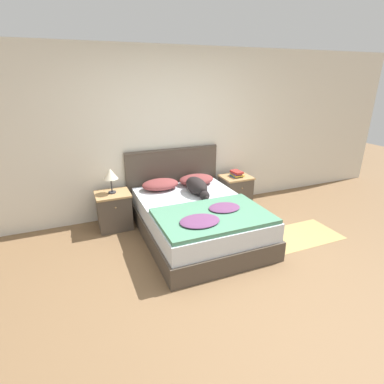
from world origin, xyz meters
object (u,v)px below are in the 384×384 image
bed (197,220)px  nightstand_left (114,210)px  pillow_right (196,180)px  dog (197,186)px  nightstand_right (235,191)px  pillow_left (160,184)px  table_lamp (110,175)px  book_stack (237,174)px

bed → nightstand_left: (-1.02, 0.72, 0.03)m
bed → pillow_right: size_ratio=3.47×
nightstand_left → pillow_right: 1.36m
bed → nightstand_left: nightstand_left is taller
dog → bed: bearing=-112.3°
bed → nightstand_left: size_ratio=3.59×
nightstand_right → pillow_left: (-1.32, 0.02, 0.30)m
nightstand_right → table_lamp: (-2.05, 0.01, 0.55)m
bed → pillow_right: bearing=67.8°
pillow_left → bed: bearing=-67.8°
table_lamp → dog: bearing=-17.9°
dog → table_lamp: size_ratio=2.00×
nightstand_right → dog: (-0.88, -0.36, 0.33)m
table_lamp → pillow_left: bearing=0.2°
pillow_left → table_lamp: bearing=-179.8°
nightstand_right → book_stack: 0.32m
nightstand_left → table_lamp: size_ratio=1.50×
book_stack → dog: bearing=-157.9°
table_lamp → pillow_right: bearing=0.1°
bed → nightstand_right: 1.25m
nightstand_right → book_stack: bearing=-86.7°
nightstand_right → pillow_right: size_ratio=0.97×
nightstand_left → dog: 1.27m
nightstand_left → pillow_right: (1.32, 0.02, 0.30)m
nightstand_right → dog: size_ratio=0.75×
bed → table_lamp: table_lamp is taller
nightstand_right → table_lamp: table_lamp is taller
nightstand_left → dog: dog is taller
book_stack → table_lamp: table_lamp is taller
nightstand_right → table_lamp: 2.12m
pillow_right → table_lamp: bearing=-179.9°
pillow_right → dog: 0.41m
pillow_right → table_lamp: size_ratio=1.56×
pillow_right → dog: dog is taller
nightstand_right → dog: 1.01m
nightstand_left → nightstand_right: bearing=0.0°
nightstand_right → book_stack: size_ratio=2.39×
pillow_left → pillow_right: (0.60, 0.00, 0.00)m
nightstand_right → table_lamp: size_ratio=1.50×
pillow_left → pillow_right: 0.60m
pillow_left → pillow_right: bearing=0.0°
nightstand_right → book_stack: book_stack is taller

